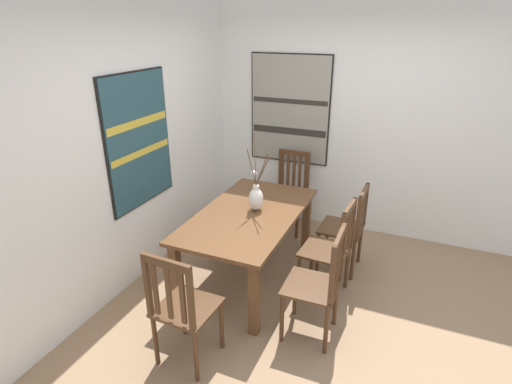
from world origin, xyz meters
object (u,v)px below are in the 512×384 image
at_px(painting_on_back_wall, 139,140).
at_px(painting_on_side_wall, 290,110).
at_px(dining_table, 249,223).
at_px(chair_1, 332,248).
at_px(chair_0, 347,227).
at_px(chair_3, 319,283).
at_px(chair_2, 182,307).
at_px(centerpiece_vase, 256,197).
at_px(chair_4, 290,189).

height_order(painting_on_back_wall, painting_on_side_wall, painting_on_side_wall).
relative_size(dining_table, painting_on_side_wall, 1.25).
bearing_deg(dining_table, painting_on_back_wall, 102.85).
bearing_deg(chair_1, chair_0, -4.45).
bearing_deg(chair_0, chair_3, 179.72).
distance_m(painting_on_back_wall, painting_on_side_wall, 1.95).
height_order(chair_2, painting_on_side_wall, painting_on_side_wall).
bearing_deg(centerpiece_vase, painting_on_back_wall, 106.75).
bearing_deg(dining_table, chair_3, -122.94).
relative_size(dining_table, chair_0, 1.78).
distance_m(chair_1, painting_on_side_wall, 1.96).
bearing_deg(centerpiece_vase, chair_2, 178.87).
distance_m(chair_1, chair_4, 1.41).
bearing_deg(chair_2, chair_0, -25.73).
height_order(centerpiece_vase, painting_on_back_wall, painting_on_back_wall).
bearing_deg(painting_on_side_wall, chair_3, -154.71).
bearing_deg(dining_table, chair_1, -88.34).
xyz_separation_m(centerpiece_vase, chair_3, (-0.64, -0.81, -0.35)).
height_order(chair_1, painting_on_side_wall, painting_on_side_wall).
bearing_deg(chair_3, chair_4, 25.41).
xyz_separation_m(dining_table, centerpiece_vase, (0.09, -0.04, 0.24)).
bearing_deg(centerpiece_vase, dining_table, 156.67).
distance_m(centerpiece_vase, chair_4, 1.16).
relative_size(chair_0, chair_3, 0.95).
relative_size(chair_4, painting_on_side_wall, 0.74).
xyz_separation_m(dining_table, chair_4, (1.19, -0.02, -0.10)).
bearing_deg(chair_3, painting_on_side_wall, 25.29).
bearing_deg(chair_3, centerpiece_vase, 51.93).
relative_size(dining_table, chair_3, 1.69).
xyz_separation_m(chair_0, painting_on_side_wall, (0.95, 0.97, 0.94)).
bearing_deg(painting_on_side_wall, painting_on_back_wall, 151.94).
height_order(centerpiece_vase, chair_2, centerpiece_vase).
height_order(chair_1, chair_3, chair_3).
bearing_deg(chair_0, painting_on_back_wall, 112.10).
bearing_deg(chair_1, chair_4, 34.19).
height_order(chair_3, chair_4, same).
distance_m(chair_3, painting_on_side_wall, 2.43).
bearing_deg(chair_1, dining_table, 91.66).
relative_size(chair_0, chair_1, 0.96).
bearing_deg(dining_table, chair_0, -58.21).
relative_size(chair_0, painting_on_back_wall, 0.73).
distance_m(centerpiece_vase, painting_on_side_wall, 1.52).
bearing_deg(painting_on_back_wall, chair_1, -82.03).
bearing_deg(painting_on_side_wall, chair_0, -134.62).
relative_size(dining_table, centerpiece_vase, 2.21).
height_order(centerpiece_vase, painting_on_side_wall, painting_on_side_wall).
xyz_separation_m(dining_table, painting_on_side_wall, (1.49, 0.11, 0.82)).
bearing_deg(centerpiece_vase, chair_4, 0.78).
xyz_separation_m(chair_2, painting_on_back_wall, (0.99, 1.04, 0.88)).
xyz_separation_m(centerpiece_vase, painting_on_back_wall, (-0.32, 1.07, 0.53)).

